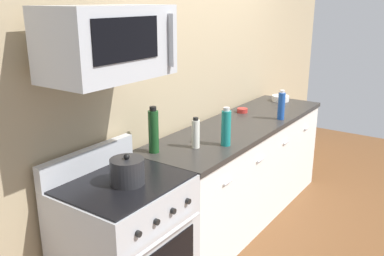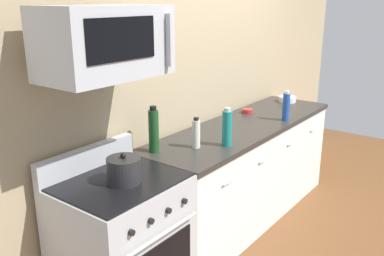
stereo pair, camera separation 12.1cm
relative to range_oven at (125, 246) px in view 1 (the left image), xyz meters
The scene contains 12 objects.
ground_plane 1.60m from the range_oven, ahead, with size 6.48×6.48×0.00m, color brown.
back_wall 1.81m from the range_oven, 14.90° to the left, with size 5.40×0.10×2.70m, color tan.
counter_unit 1.53m from the range_oven, ahead, with size 2.31×0.66×0.92m.
range_oven is the anchor object (origin of this frame).
microwave 1.28m from the range_oven, 89.71° to the left, with size 0.74×0.44×0.40m.
bottle_wine_green 0.81m from the range_oven, 18.07° to the left, with size 0.07×0.07×0.34m.
bottle_vinegar_white 0.95m from the range_oven, ahead, with size 0.06×0.06×0.23m.
bottle_sparkling_teal 1.12m from the range_oven, 11.17° to the right, with size 0.07×0.07×0.30m.
bottle_soda_blue 1.94m from the range_oven, ahead, with size 0.06×0.06×0.27m.
bowl_white_ceramic 2.56m from the range_oven, ahead, with size 0.18×0.18×0.06m.
bowl_red_small 1.92m from the range_oven, ahead, with size 0.10×0.10×0.04m.
stockpot 0.53m from the range_oven, 90.00° to the right, with size 0.21×0.21×0.19m.
Camera 1 is at (-3.20, -1.68, 1.98)m, focal length 39.17 mm.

